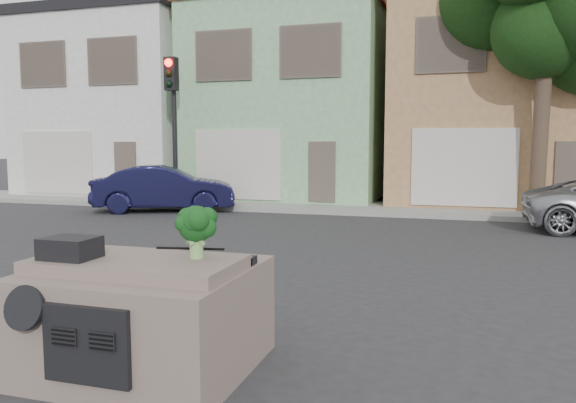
% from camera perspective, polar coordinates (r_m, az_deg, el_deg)
% --- Properties ---
extents(ground_plane, '(120.00, 120.00, 0.00)m').
position_cam_1_polar(ground_plane, '(8.46, -3.31, -9.05)').
color(ground_plane, '#303033').
rests_on(ground_plane, ground).
extents(sidewalk, '(40.00, 3.00, 0.15)m').
position_cam_1_polar(sidewalk, '(18.50, 8.11, -0.69)').
color(sidewalk, gray).
rests_on(sidewalk, ground).
extents(townhouse_white, '(7.20, 8.20, 7.55)m').
position_cam_1_polar(townhouse_white, '(26.19, -15.08, 9.20)').
color(townhouse_white, white).
rests_on(townhouse_white, ground).
extents(townhouse_mint, '(7.20, 8.20, 7.55)m').
position_cam_1_polar(townhouse_mint, '(23.11, 1.11, 9.86)').
color(townhouse_mint, '#8DC28D').
rests_on(townhouse_mint, ground).
extents(townhouse_tan, '(7.20, 8.20, 7.55)m').
position_cam_1_polar(townhouse_tan, '(22.24, 20.31, 9.66)').
color(townhouse_tan, tan).
rests_on(townhouse_tan, ground).
extents(navy_sedan, '(4.72, 3.26, 1.47)m').
position_cam_1_polar(navy_sedan, '(18.61, -12.37, -0.96)').
color(navy_sedan, '#131335').
rests_on(navy_sedan, ground).
extents(traffic_signal, '(0.40, 0.40, 5.10)m').
position_cam_1_polar(traffic_signal, '(19.55, -11.58, 6.87)').
color(traffic_signal, black).
rests_on(traffic_signal, ground).
extents(tree_near, '(4.40, 4.00, 8.50)m').
position_cam_1_polar(tree_near, '(17.71, 24.50, 12.09)').
color(tree_near, '#153510').
rests_on(tree_near, ground).
extents(car_dashboard, '(2.00, 1.80, 1.12)m').
position_cam_1_polar(car_dashboard, '(5.70, -14.11, -10.82)').
color(car_dashboard, '#7D6A60').
rests_on(car_dashboard, ground).
extents(instrument_hump, '(0.48, 0.38, 0.20)m').
position_cam_1_polar(instrument_hump, '(5.60, -21.25, -4.41)').
color(instrument_hump, black).
rests_on(instrument_hump, car_dashboard).
extents(wiper_arm, '(0.69, 0.15, 0.02)m').
position_cam_1_polar(wiper_arm, '(5.76, -9.90, -4.72)').
color(wiper_arm, black).
rests_on(wiper_arm, car_dashboard).
extents(broccoli, '(0.58, 0.58, 0.50)m').
position_cam_1_polar(broccoli, '(5.28, -9.31, -3.02)').
color(broccoli, '#0F3B12').
rests_on(broccoli, car_dashboard).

